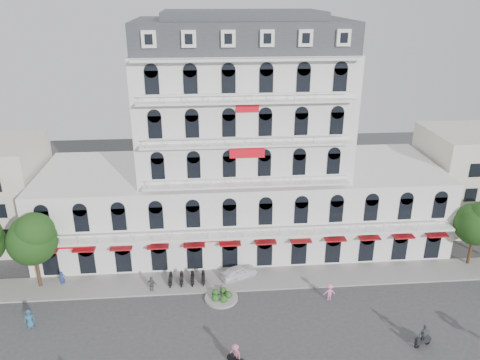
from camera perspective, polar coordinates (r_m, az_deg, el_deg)
name	(u,v)px	position (r m, az deg, el deg)	size (l,w,h in m)	color
ground	(260,340)	(42.14, 2.41, -18.94)	(120.00, 120.00, 0.00)	#38383A
sidewalk	(249,279)	(49.18, 1.12, -11.99)	(53.00, 4.00, 0.16)	gray
main_building	(242,160)	(52.73, 0.22, 2.51)	(45.00, 15.00, 25.80)	silver
flank_building_east	(480,177)	(65.53, 27.19, 0.28)	(14.00, 10.00, 12.00)	beige
traffic_island	(221,297)	(46.46, -2.30, -14.04)	(3.20, 3.20, 1.60)	gray
parked_scooter_row	(187,284)	(48.92, -6.46, -12.47)	(4.40, 1.80, 1.10)	black
tree_west_inner	(32,237)	(49.40, -24.01, -6.38)	(4.76, 4.76, 8.25)	#382314
tree_east_inner	(477,222)	(55.00, 26.93, -4.54)	(4.40, 4.37, 7.57)	#382314
parked_car	(239,272)	(49.19, -0.15, -11.15)	(1.59, 3.95, 1.35)	white
rider_northeast	(424,336)	(43.63, 21.50, -17.25)	(1.66, 0.79, 2.18)	#222428
rider_center	(235,355)	(39.18, -0.58, -20.54)	(1.28, 1.33, 2.12)	black
pedestrian_left	(29,319)	(46.67, -24.29, -15.16)	(0.88, 0.57, 1.79)	#2B5B81
pedestrian_mid	(152,285)	(47.79, -10.70, -12.41)	(1.02, 0.43, 1.75)	#535259
pedestrian_right	(329,292)	(46.72, 10.84, -13.29)	(1.16, 0.66, 1.79)	pink
pedestrian_far	(62,279)	(51.11, -20.84, -11.19)	(0.60, 0.39, 1.64)	navy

